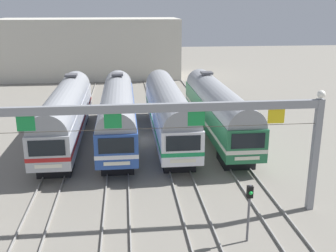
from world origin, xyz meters
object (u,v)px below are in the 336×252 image
Objects in this scene: commuter_train_stainless at (66,112)px; commuter_train_green at (218,108)px; commuter_train_white at (168,109)px; yard_signal_mast at (249,203)px; catenary_gantry at (155,129)px; commuter_train_blue at (118,111)px.

commuter_train_green is (12.99, 0.00, 0.00)m from commuter_train_stainless.
commuter_train_stainless is 1.00× the size of commuter_train_white.
commuter_train_stainless is 19.66m from yard_signal_mast.
commuter_train_green reaches higher than yard_signal_mast.
catenary_gantry is at bearing 146.11° from yard_signal_mast.
catenary_gantry is at bearing -80.89° from commuter_train_blue.
catenary_gantry is at bearing -99.11° from commuter_train_white.
commuter_train_stainless is at bearing 179.97° from commuter_train_white.
catenary_gantry is (6.49, -13.50, 2.45)m from commuter_train_stainless.
commuter_train_blue is (4.33, 0.00, 0.00)m from commuter_train_stainless.
commuter_train_blue is 5.93× the size of yard_signal_mast.
catenary_gantry is at bearing -115.69° from commuter_train_green.
yard_signal_mast is at bearing -68.41° from commuter_train_blue.
commuter_train_white is 1.00× the size of commuter_train_green.
catenary_gantry is (-6.49, -13.50, 2.45)m from commuter_train_green.
commuter_train_stainless is 8.66m from commuter_train_white.
commuter_train_stainless is 0.99× the size of catenary_gantry.
commuter_train_white is (8.66, -0.00, -0.00)m from commuter_train_stainless.
commuter_train_stainless is 4.33m from commuter_train_blue.
commuter_train_green is at bearing 0.06° from commuter_train_white.
commuter_train_blue is 17.65m from yard_signal_mast.
commuter_train_blue is 8.66m from commuter_train_green.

